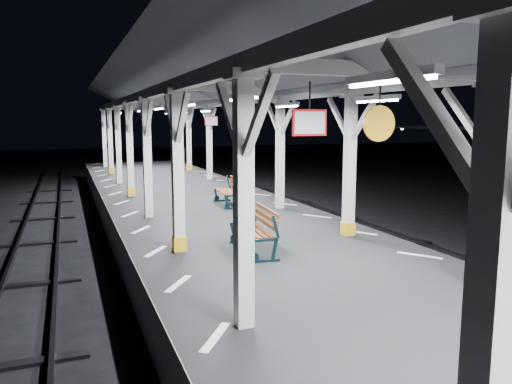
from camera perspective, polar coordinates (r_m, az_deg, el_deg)
ground at (r=9.65m, az=6.13°, el=-14.36°), size 120.00×120.00×0.00m
platform at (r=9.47m, az=6.18°, el=-11.57°), size 6.00×50.00×1.00m
hazard_stripes_left at (r=8.52m, az=-8.86°, el=-10.30°), size 1.00×48.00×0.01m
hazard_stripes_right at (r=10.61m, az=18.18°, el=-6.90°), size 1.00×48.00×0.01m
track_left at (r=8.75m, az=-26.04°, el=-17.07°), size 2.20×60.00×0.16m
track_right at (r=12.58m, az=27.18°, el=-9.42°), size 2.20×60.00×0.16m
canopy at (r=8.94m, az=6.64°, el=13.69°), size 5.40×49.00×4.65m
bench_mid at (r=10.28m, az=0.17°, el=-4.19°), size 0.78×1.74×0.92m
bench_far at (r=15.93m, az=-2.95°, el=0.16°), size 0.73×1.65×0.87m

